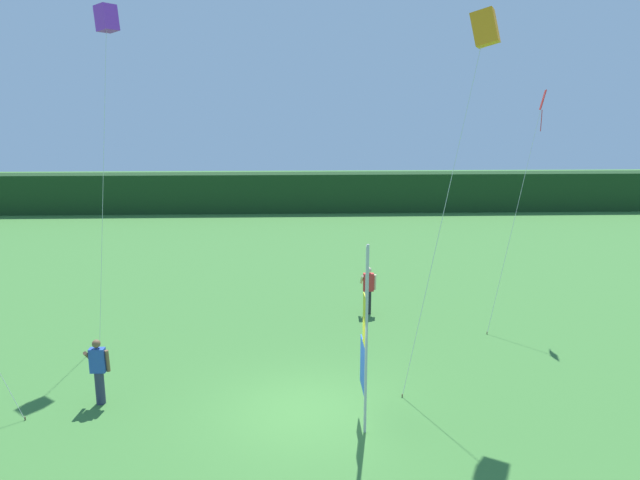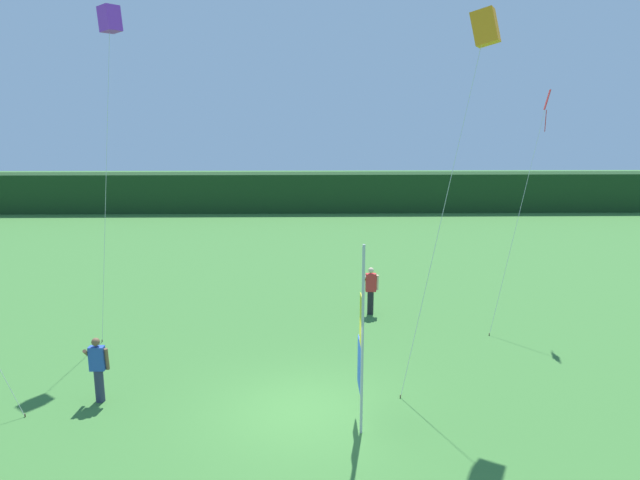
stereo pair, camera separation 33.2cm
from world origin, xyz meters
name	(u,v)px [view 1 (the left image)]	position (x,y,z in m)	size (l,w,h in m)	color
ground_plane	(305,411)	(0.00, 0.00, 0.00)	(120.00, 120.00, 0.00)	#3D7533
distant_treeline	(299,192)	(0.00, 29.18, 1.37)	(80.00, 2.40, 2.74)	#193819
banner_flag	(365,340)	(1.31, -0.68, 2.04)	(0.06, 1.03, 4.26)	#B7B7BC
person_near_banner	(99,370)	(-4.96, 0.60, 0.88)	(0.55, 0.48, 1.64)	#2D334C
person_mid_field	(368,289)	(2.32, 6.84, 0.90)	(0.55, 0.48, 1.69)	black
kite_purple_box_1	(106,20)	(-5.64, 5.51, 9.57)	(0.97, 1.50, 10.00)	brown
kite_orange_box_2	(485,29)	(4.44, 2.09, 8.90)	(2.48, 1.90, 9.39)	brown
kite_red_diamond_3	(538,120)	(7.80, 6.60, 6.70)	(2.24, 2.32, 7.67)	brown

